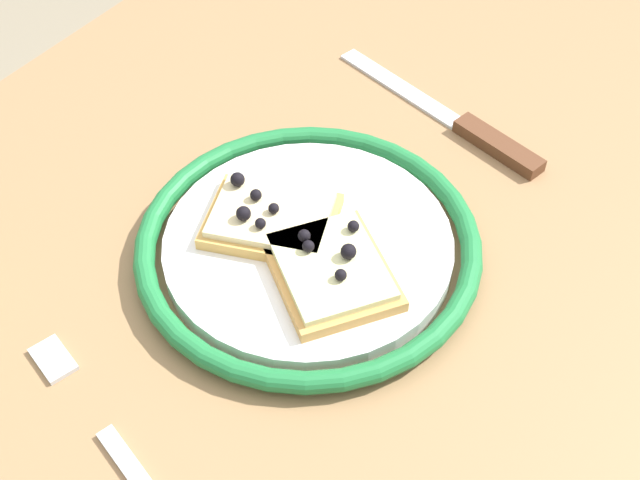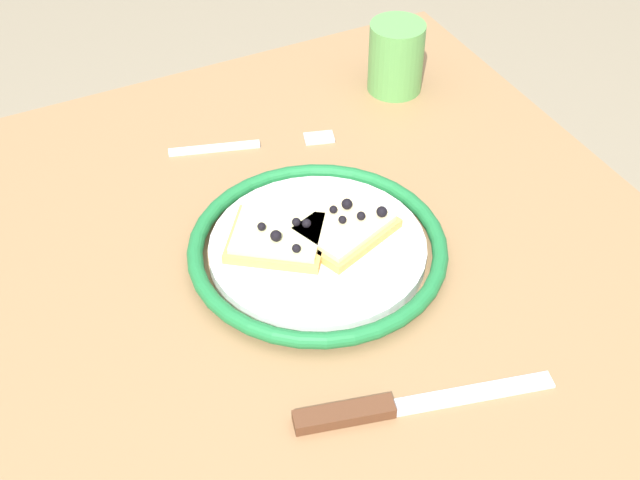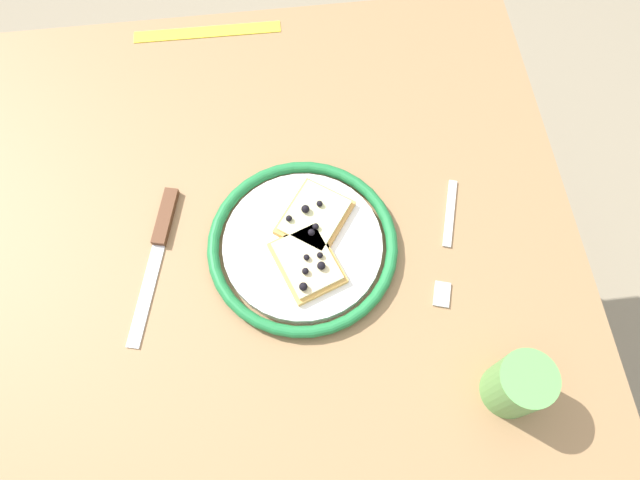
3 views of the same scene
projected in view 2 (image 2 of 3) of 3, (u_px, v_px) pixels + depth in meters
dining_table at (304, 374)px, 0.95m from camera, size 0.91×0.84×0.75m
plate at (318, 249)px, 0.91m from camera, size 0.27×0.27×0.02m
pizza_slice_near at (345, 227)px, 0.92m from camera, size 0.11×0.12×0.03m
pizza_slice_far at (278, 237)px, 0.91m from camera, size 0.12×0.13×0.03m
knife at (380, 409)px, 0.77m from camera, size 0.08×0.24×0.01m
fork at (254, 144)px, 1.06m from camera, size 0.07×0.20×0.00m
cup at (396, 57)px, 1.12m from camera, size 0.07×0.07×0.09m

